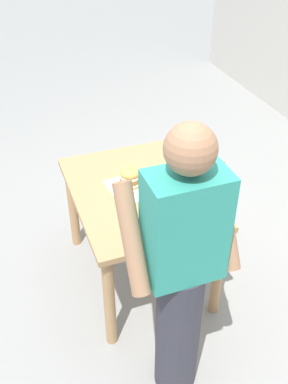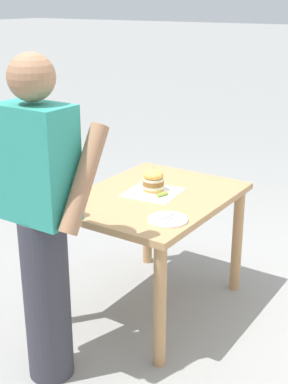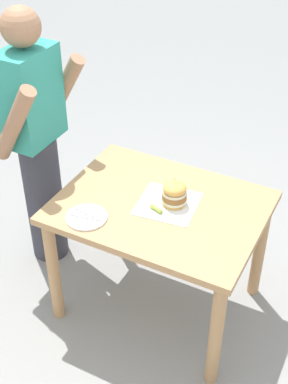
{
  "view_description": "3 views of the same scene",
  "coord_description": "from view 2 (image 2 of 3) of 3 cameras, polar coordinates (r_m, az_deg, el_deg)",
  "views": [
    {
      "loc": [
        0.78,
        2.24,
        2.48
      ],
      "look_at": [
        0.0,
        0.1,
        0.82
      ],
      "focal_mm": 42.0,
      "sensor_mm": 36.0,
      "label": 1
    },
    {
      "loc": [
        -1.65,
        2.59,
        1.91
      ],
      "look_at": [
        0.0,
        0.1,
        0.82
      ],
      "focal_mm": 50.0,
      "sensor_mm": 36.0,
      "label": 2
    },
    {
      "loc": [
        -2.07,
        -0.97,
        2.54
      ],
      "look_at": [
        0.0,
        0.1,
        0.82
      ],
      "focal_mm": 50.0,
      "sensor_mm": 36.0,
      "label": 3
    }
  ],
  "objects": [
    {
      "name": "pickle_spear",
      "position": [
        3.25,
        1.95,
        -0.24
      ],
      "size": [
        0.05,
        0.08,
        0.02
      ],
      "primitive_type": "cylinder",
      "rotation": [
        0.0,
        1.57,
        1.23
      ],
      "color": "#8EA83D",
      "rests_on": "serving_paper"
    },
    {
      "name": "side_plate_with_forks",
      "position": [
        2.91,
        2.56,
        -2.94
      ],
      "size": [
        0.22,
        0.22,
        0.02
      ],
      "color": "white",
      "rests_on": "patio_table"
    },
    {
      "name": "diner_across_table",
      "position": [
        2.66,
        -10.81,
        -3.08
      ],
      "size": [
        0.55,
        0.35,
        1.69
      ],
      "color": "#33333D",
      "rests_on": "ground"
    },
    {
      "name": "patio_table",
      "position": [
        3.32,
        0.95,
        -2.37
      ],
      "size": [
        0.85,
        1.11,
        0.77
      ],
      "color": "tan",
      "rests_on": "ground"
    },
    {
      "name": "ground_plane",
      "position": [
        3.62,
        0.89,
        -11.87
      ],
      "size": [
        80.0,
        80.0,
        0.0
      ],
      "primitive_type": "plane",
      "color": "gray"
    },
    {
      "name": "serving_paper",
      "position": [
        3.32,
        0.96,
        -0.05
      ],
      "size": [
        0.35,
        0.35,
        0.0
      ],
      "primitive_type": "cube",
      "rotation": [
        0.0,
        0.0,
        0.12
      ],
      "color": "white",
      "rests_on": "patio_table"
    },
    {
      "name": "sandwich",
      "position": [
        3.32,
        0.99,
        1.27
      ],
      "size": [
        0.14,
        0.14,
        0.17
      ],
      "color": "gold",
      "rests_on": "serving_paper"
    }
  ]
}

